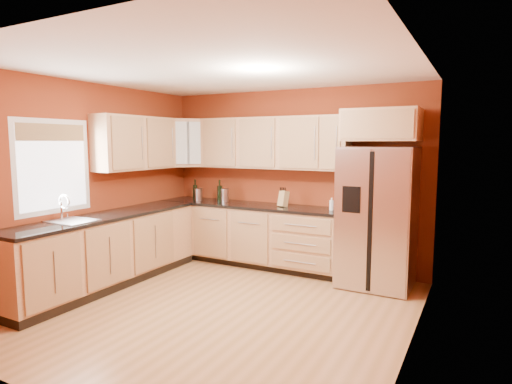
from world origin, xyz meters
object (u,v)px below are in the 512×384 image
refrigerator (377,217)px  wine_bottle_a (220,191)px  knife_block (283,199)px  canister_left (225,195)px  soap_dispenser (332,204)px

refrigerator → wine_bottle_a: bearing=178.3°
knife_block → refrigerator: bearing=16.7°
refrigerator → wine_bottle_a: 2.43m
canister_left → wine_bottle_a: size_ratio=0.60×
canister_left → knife_block: size_ratio=0.92×
knife_block → soap_dispenser: 0.72m
refrigerator → knife_block: 1.36m
refrigerator → wine_bottle_a: (-2.42, 0.07, 0.20)m
refrigerator → soap_dispenser: size_ratio=10.44×
canister_left → wine_bottle_a: bearing=-170.4°
soap_dispenser → canister_left: bearing=179.6°
wine_bottle_a → knife_block: wine_bottle_a is taller
canister_left → soap_dispenser: bearing=-0.4°
refrigerator → knife_block: bearing=176.2°
canister_left → refrigerator: bearing=-2.1°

